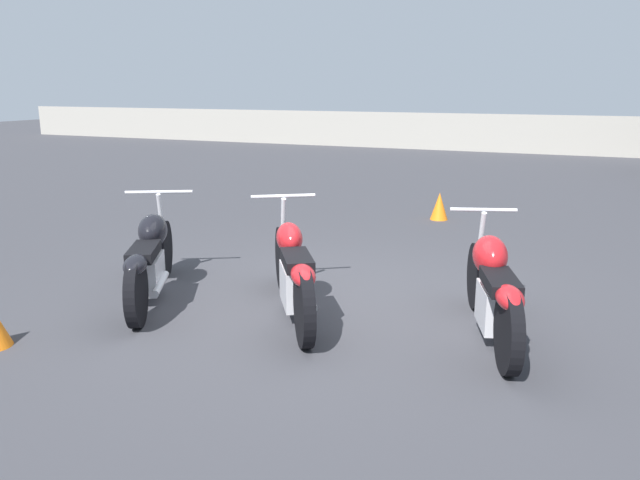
# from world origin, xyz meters

# --- Properties ---
(ground_plane) EXTENTS (60.00, 60.00, 0.00)m
(ground_plane) POSITION_xyz_m (0.00, 0.00, 0.00)
(ground_plane) COLOR #38383D
(fence_back) EXTENTS (40.00, 0.04, 1.22)m
(fence_back) POSITION_xyz_m (0.00, 15.47, 0.61)
(fence_back) COLOR #9E998E
(fence_back) RESTS_ON ground_plane
(motorcycle_slot_0) EXTENTS (1.21, 1.99, 0.99)m
(motorcycle_slot_0) POSITION_xyz_m (-1.62, -0.51, 0.43)
(motorcycle_slot_0) COLOR black
(motorcycle_slot_0) RESTS_ON ground_plane
(motorcycle_slot_1) EXTENTS (1.29, 1.91, 1.03)m
(motorcycle_slot_1) POSITION_xyz_m (-0.10, -0.38, 0.43)
(motorcycle_slot_1) COLOR black
(motorcycle_slot_1) RESTS_ON ground_plane
(motorcycle_slot_2) EXTENTS (0.86, 1.99, 1.01)m
(motorcycle_slot_2) POSITION_xyz_m (1.68, -0.20, 0.44)
(motorcycle_slot_2) COLOR black
(motorcycle_slot_2) RESTS_ON ground_plane
(traffic_cone_near) EXTENTS (0.28, 0.28, 0.44)m
(traffic_cone_near) POSITION_xyz_m (0.20, 4.44, 0.22)
(traffic_cone_near) COLOR orange
(traffic_cone_near) RESTS_ON ground_plane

